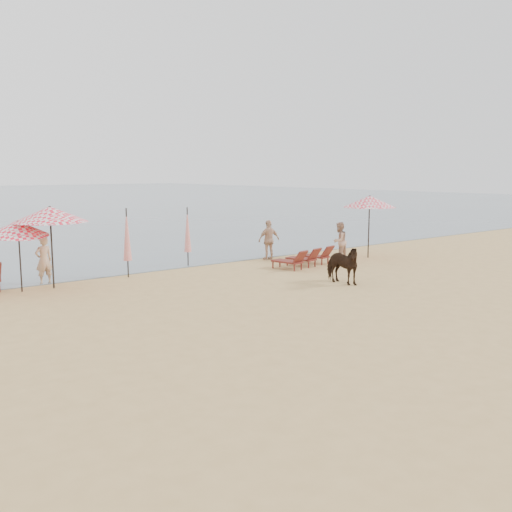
# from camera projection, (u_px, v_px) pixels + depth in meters

# --- Properties ---
(ground) EXTENTS (120.00, 120.00, 0.00)m
(ground) POSITION_uv_depth(u_px,v_px,m) (375.00, 320.00, 14.89)
(ground) COLOR tan
(ground) RESTS_ON ground
(lounger_cluster_right) EXTENTS (2.69, 1.90, 0.54)m
(lounger_cluster_right) POSITION_uv_depth(u_px,v_px,m) (305.00, 257.00, 23.11)
(lounger_cluster_right) COLOR maroon
(lounger_cluster_right) RESTS_ON ground
(umbrella_open_left_a) EXTENTS (2.40, 2.40, 2.73)m
(umbrella_open_left_a) POSITION_uv_depth(u_px,v_px,m) (50.00, 214.00, 18.53)
(umbrella_open_left_a) COLOR black
(umbrella_open_left_a) RESTS_ON ground
(umbrella_open_left_b) EXTENTS (1.87, 1.90, 2.38)m
(umbrella_open_left_b) POSITION_uv_depth(u_px,v_px,m) (18.00, 228.00, 18.03)
(umbrella_open_left_b) COLOR black
(umbrella_open_left_b) RESTS_ON ground
(umbrella_open_right) EXTENTS (2.28, 2.28, 2.79)m
(umbrella_open_right) POSITION_uv_depth(u_px,v_px,m) (370.00, 202.00, 25.19)
(umbrella_open_right) COLOR black
(umbrella_open_right) RESTS_ON ground
(umbrella_closed_left) EXTENTS (0.31, 0.31, 2.53)m
(umbrella_closed_left) POSITION_uv_depth(u_px,v_px,m) (127.00, 235.00, 20.64)
(umbrella_closed_left) COLOR black
(umbrella_closed_left) RESTS_ON ground
(umbrella_closed_right) EXTENTS (0.29, 0.29, 2.40)m
(umbrella_closed_right) POSITION_uv_depth(u_px,v_px,m) (188.00, 230.00, 23.08)
(umbrella_closed_right) COLOR black
(umbrella_closed_right) RESTS_ON ground
(cow) EXTENTS (0.75, 1.60, 1.34)m
(cow) POSITION_uv_depth(u_px,v_px,m) (341.00, 265.00, 19.52)
(cow) COLOR black
(cow) RESTS_ON ground
(beachgoer_left) EXTENTS (0.64, 0.47, 1.65)m
(beachgoer_left) POSITION_uv_depth(u_px,v_px,m) (44.00, 260.00, 19.48)
(beachgoer_left) COLOR tan
(beachgoer_left) RESTS_ON ground
(beachgoer_right_a) EXTENTS (0.93, 0.80, 1.66)m
(beachgoer_right_a) POSITION_uv_depth(u_px,v_px,m) (339.00, 241.00, 24.78)
(beachgoer_right_a) COLOR tan
(beachgoer_right_a) RESTS_ON ground
(beachgoer_right_b) EXTENTS (1.08, 0.58, 1.74)m
(beachgoer_right_b) POSITION_uv_depth(u_px,v_px,m) (269.00, 240.00, 24.80)
(beachgoer_right_b) COLOR tan
(beachgoer_right_b) RESTS_ON ground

